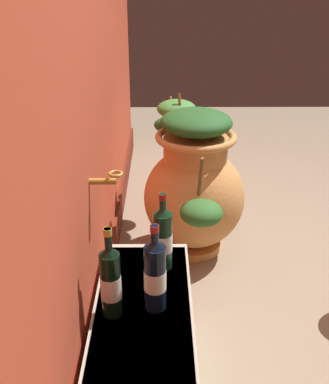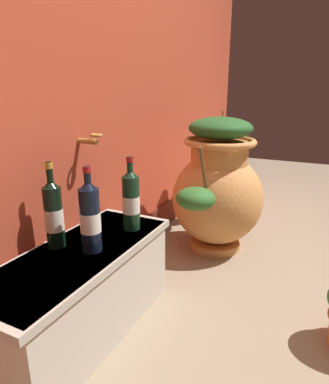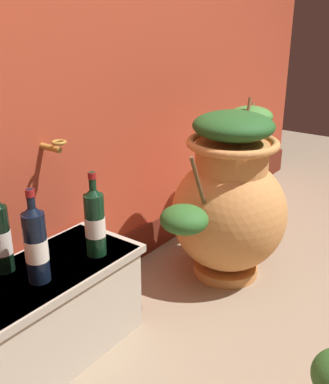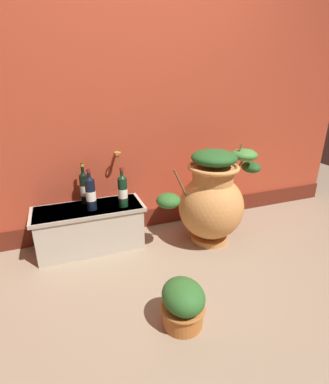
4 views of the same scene
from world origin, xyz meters
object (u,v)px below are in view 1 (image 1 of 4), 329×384
(wine_bottle_left, at_px, (111,280))
(wine_bottle_middle, at_px, (163,237))
(wine_bottle_right, at_px, (155,273))
(terracotta_urn, at_px, (194,185))

(wine_bottle_left, xyz_separation_m, wine_bottle_middle, (0.28, -0.18, 0.00))
(wine_bottle_left, distance_m, wine_bottle_right, 0.15)
(wine_bottle_left, bearing_deg, wine_bottle_right, -78.00)
(terracotta_urn, height_order, wine_bottle_left, terracotta_urn)
(wine_bottle_middle, xyz_separation_m, wine_bottle_right, (-0.25, 0.03, 0.00))
(wine_bottle_middle, bearing_deg, wine_bottle_left, 147.59)
(terracotta_urn, xyz_separation_m, wine_bottle_left, (-0.99, 0.34, 0.11))
(terracotta_urn, bearing_deg, wine_bottle_right, 168.52)
(terracotta_urn, relative_size, wine_bottle_left, 3.03)
(terracotta_urn, relative_size, wine_bottle_right, 3.10)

